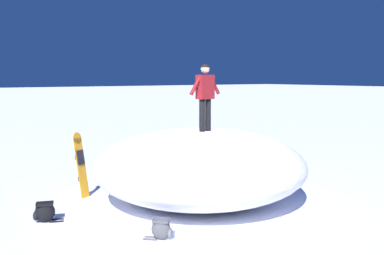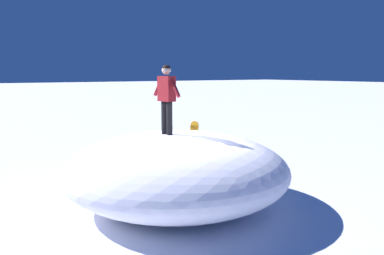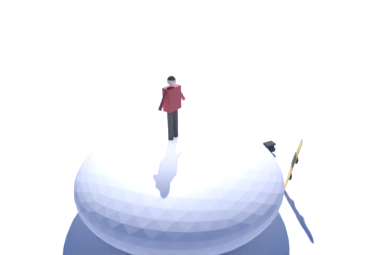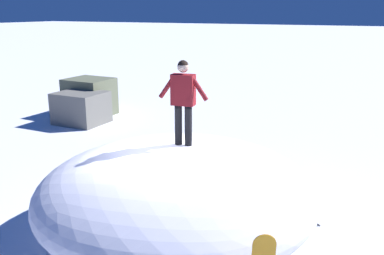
{
  "view_description": "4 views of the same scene",
  "coord_description": "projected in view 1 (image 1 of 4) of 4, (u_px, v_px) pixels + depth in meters",
  "views": [
    {
      "loc": [
        -6.64,
        -8.79,
        3.1
      ],
      "look_at": [
        -0.89,
        -0.57,
        1.93
      ],
      "focal_mm": 41.17,
      "sensor_mm": 36.0,
      "label": 1
    },
    {
      "loc": [
        7.2,
        -4.56,
        3.22
      ],
      "look_at": [
        0.17,
        0.06,
        1.98
      ],
      "focal_mm": 34.92,
      "sensor_mm": 36.0,
      "label": 2
    },
    {
      "loc": [
        4.11,
        4.56,
        5.34
      ],
      "look_at": [
        -0.85,
        -0.15,
        1.94
      ],
      "focal_mm": 27.57,
      "sensor_mm": 36.0,
      "label": 3
    },
    {
      "loc": [
        -3.92,
        6.47,
        4.27
      ],
      "look_at": [
        -0.4,
        -0.54,
        2.08
      ],
      "focal_mm": 39.44,
      "sensor_mm": 36.0,
      "label": 4
    }
  ],
  "objects": [
    {
      "name": "snowboarder_standing",
      "position": [
        205.0,
        92.0,
        10.53
      ],
      "size": [
        0.98,
        0.27,
        1.61
      ],
      "color": "black",
      "rests_on": "snow_mound"
    },
    {
      "name": "snowboard_primary_upright",
      "position": [
        81.0,
        164.0,
        11.28
      ],
      "size": [
        0.39,
        0.37,
        1.68
      ],
      "color": "orange",
      "rests_on": "ground"
    },
    {
      "name": "backpack_far",
      "position": [
        162.0,
        229.0,
        8.37
      ],
      "size": [
        0.52,
        0.51,
        0.41
      ],
      "color": "#4C4C51",
      "rests_on": "ground"
    },
    {
      "name": "backpack_near",
      "position": [
        44.0,
        212.0,
        9.38
      ],
      "size": [
        0.66,
        0.43,
        0.44
      ],
      "color": "black",
      "rests_on": "ground"
    },
    {
      "name": "ground",
      "position": [
        208.0,
        198.0,
        11.29
      ],
      "size": [
        240.0,
        240.0,
        0.0
      ],
      "primitive_type": "plane",
      "color": "white"
    },
    {
      "name": "snow_mound",
      "position": [
        200.0,
        165.0,
        10.96
      ],
      "size": [
        7.46,
        7.48,
        1.78
      ],
      "primitive_type": "ellipsoid",
      "rotation": [
        0.0,
        0.0,
        2.47
      ],
      "color": "white",
      "rests_on": "ground"
    }
  ]
}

